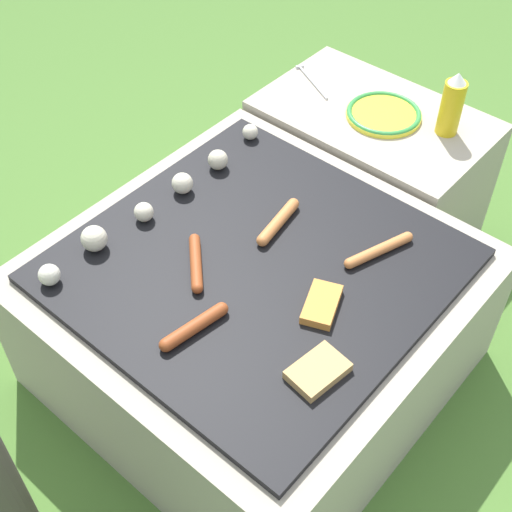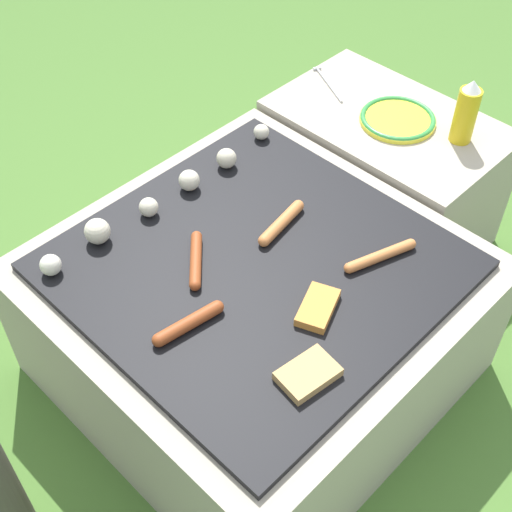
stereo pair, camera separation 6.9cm
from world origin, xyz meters
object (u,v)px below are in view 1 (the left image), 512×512
at_px(plate_colorful, 384,114).
at_px(condiment_bottle, 452,105).
at_px(fork_utensil, 311,80).
at_px(sausage_front_center, 379,250).

relative_size(plate_colorful, condiment_bottle, 1.15).
xyz_separation_m(condiment_bottle, fork_utensil, (-0.04, 0.42, -0.08)).
distance_m(sausage_front_center, condiment_bottle, 0.51).
xyz_separation_m(sausage_front_center, plate_colorful, (0.44, 0.28, -0.00)).
xyz_separation_m(plate_colorful, fork_utensil, (0.01, 0.26, -0.01)).
distance_m(plate_colorful, fork_utensil, 0.26).
bearing_deg(plate_colorful, condiment_bottle, -72.65).
bearing_deg(fork_utensil, sausage_front_center, -129.96).
bearing_deg(condiment_bottle, sausage_front_center, -166.44).
xyz_separation_m(sausage_front_center, condiment_bottle, (0.49, 0.12, 0.07)).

